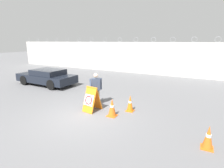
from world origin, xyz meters
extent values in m
plane|color=slate|center=(0.00, 0.00, 0.00)|extent=(90.00, 90.00, 0.00)
cube|color=beige|center=(0.00, 11.15, 1.56)|extent=(36.00, 0.30, 3.11)
torus|color=gray|center=(-17.60, 11.15, 3.33)|extent=(0.47, 0.03, 0.47)
torus|color=gray|center=(-15.84, 11.15, 3.33)|extent=(0.47, 0.03, 0.47)
torus|color=gray|center=(-14.08, 11.15, 3.33)|extent=(0.47, 0.03, 0.47)
torus|color=gray|center=(-12.32, 11.15, 3.33)|extent=(0.47, 0.03, 0.47)
torus|color=gray|center=(-10.56, 11.15, 3.33)|extent=(0.47, 0.03, 0.47)
torus|color=gray|center=(-8.80, 11.15, 3.33)|extent=(0.47, 0.03, 0.47)
torus|color=gray|center=(-7.04, 11.15, 3.33)|extent=(0.47, 0.03, 0.47)
torus|color=gray|center=(-5.28, 11.15, 3.33)|extent=(0.47, 0.03, 0.47)
torus|color=gray|center=(-3.52, 11.15, 3.33)|extent=(0.47, 0.03, 0.47)
torus|color=gray|center=(-1.76, 11.15, 3.33)|extent=(0.47, 0.03, 0.47)
torus|color=gray|center=(0.00, 11.15, 3.33)|extent=(0.47, 0.03, 0.47)
torus|color=gray|center=(1.76, 11.15, 3.33)|extent=(0.47, 0.03, 0.47)
torus|color=gray|center=(3.52, 11.15, 3.33)|extent=(0.47, 0.03, 0.47)
torus|color=gray|center=(5.28, 11.15, 3.33)|extent=(0.47, 0.03, 0.47)
cube|color=orange|center=(-0.06, 0.53, 0.56)|extent=(0.66, 0.49, 1.12)
cube|color=orange|center=(-0.01, 0.91, 0.56)|extent=(0.66, 0.49, 1.12)
cube|color=orange|center=(-0.03, 0.72, 1.13)|extent=(0.65, 0.14, 0.05)
cube|color=white|center=(-0.06, 0.49, 0.58)|extent=(0.54, 0.25, 0.49)
torus|color=red|center=(-0.06, 0.48, 0.58)|extent=(0.43, 0.23, 0.41)
cylinder|color=#514C42|center=(-0.18, 1.48, 0.40)|extent=(0.15, 0.15, 0.80)
cylinder|color=#514C42|center=(-0.32, 1.36, 0.40)|extent=(0.15, 0.15, 0.80)
cube|color=#384256|center=(-0.25, 1.42, 1.10)|extent=(0.46, 0.44, 0.61)
sphere|color=beige|center=(-0.25, 1.42, 1.56)|extent=(0.22, 0.22, 0.22)
cylinder|color=#384256|center=(-0.06, 1.59, 1.12)|extent=(0.09, 0.09, 0.58)
cylinder|color=#384256|center=(-0.51, 1.32, 1.09)|extent=(0.28, 0.31, 0.57)
cube|color=orange|center=(4.81, -0.18, 0.01)|extent=(0.36, 0.36, 0.03)
cone|color=orange|center=(4.81, -0.18, 0.39)|extent=(0.31, 0.31, 0.72)
cylinder|color=white|center=(4.81, -0.18, 0.43)|extent=(0.16, 0.16, 0.10)
cube|color=orange|center=(1.10, 0.58, 0.01)|extent=(0.41, 0.41, 0.03)
cone|color=orange|center=(1.10, 0.58, 0.41)|extent=(0.35, 0.35, 0.77)
cylinder|color=white|center=(1.10, 0.58, 0.45)|extent=(0.18, 0.18, 0.11)
cube|color=orange|center=(1.59, 1.47, 0.01)|extent=(0.35, 0.35, 0.03)
cone|color=orange|center=(1.59, 1.47, 0.41)|extent=(0.30, 0.30, 0.75)
cylinder|color=white|center=(1.59, 1.47, 0.45)|extent=(0.15, 0.15, 0.11)
cylinder|color=black|center=(-7.33, 2.48, 0.35)|extent=(0.70, 0.21, 0.70)
cylinder|color=black|center=(-7.30, 4.23, 0.35)|extent=(0.70, 0.21, 0.70)
cylinder|color=black|center=(-4.50, 2.43, 0.35)|extent=(0.70, 0.21, 0.70)
cylinder|color=black|center=(-4.47, 4.18, 0.35)|extent=(0.70, 0.21, 0.70)
cube|color=black|center=(-5.90, 3.33, 0.52)|extent=(4.60, 1.94, 0.55)
cube|color=black|center=(-5.67, 3.32, 0.99)|extent=(2.22, 1.71, 0.38)
camera|label=1|loc=(4.42, -5.76, 3.23)|focal=28.00mm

